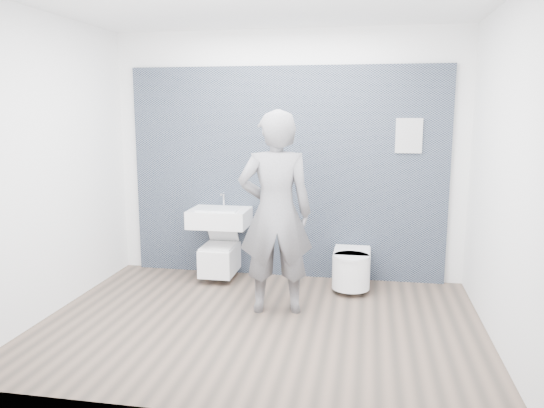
% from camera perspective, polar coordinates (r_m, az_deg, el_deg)
% --- Properties ---
extents(ground, '(4.00, 4.00, 0.00)m').
position_cam_1_polar(ground, '(4.96, -1.28, -12.67)').
color(ground, brown).
rests_on(ground, ground).
extents(room_shell, '(4.00, 4.00, 4.00)m').
position_cam_1_polar(room_shell, '(4.58, -1.37, 7.84)').
color(room_shell, white).
rests_on(room_shell, ground).
extents(tile_wall, '(3.60, 0.06, 2.40)m').
position_cam_1_polar(tile_wall, '(6.32, 1.44, -7.58)').
color(tile_wall, black).
rests_on(tile_wall, ground).
extents(washbasin, '(0.66, 0.49, 0.49)m').
position_cam_1_polar(washbasin, '(6.02, -5.67, -1.41)').
color(washbasin, white).
rests_on(washbasin, ground).
extents(toilet_square, '(0.37, 0.53, 0.66)m').
position_cam_1_polar(toilet_square, '(6.12, -5.64, -5.74)').
color(toilet_square, white).
rests_on(toilet_square, ground).
extents(toilet_rounded, '(0.40, 0.68, 0.36)m').
position_cam_1_polar(toilet_rounded, '(5.83, 8.54, -6.84)').
color(toilet_rounded, white).
rests_on(toilet_rounded, ground).
extents(info_placard, '(0.28, 0.03, 0.37)m').
position_cam_1_polar(info_placard, '(6.22, 13.84, -8.17)').
color(info_placard, white).
rests_on(info_placard, ground).
extents(visitor, '(0.78, 0.60, 1.92)m').
position_cam_1_polar(visitor, '(4.98, 0.38, -0.99)').
color(visitor, slate).
rests_on(visitor, ground).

